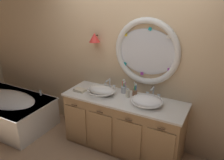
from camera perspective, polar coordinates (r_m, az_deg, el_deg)
The scene contains 12 objects.
ground_plane at distance 3.70m, azimuth -0.20°, elevation -17.54°, with size 14.00×14.00×0.00m, color tan.
back_wall_assembly at distance 3.53m, azimuth 4.55°, elevation 4.81°, with size 6.40×0.26×2.60m.
vanity_counter at distance 3.60m, azimuth 2.81°, elevation -10.52°, with size 1.82×0.65×0.84m.
bathtub at distance 4.60m, azimuth -24.11°, elevation -6.48°, with size 1.58×0.95×0.62m.
sink_basin_left at distance 3.50m, azimuth -2.58°, elevation -2.49°, with size 0.44×0.44×0.13m.
sink_basin_right at distance 3.23m, azimuth 8.59°, elevation -5.09°, with size 0.45×0.45×0.12m.
faucet_set_left at distance 3.69m, azimuth -0.64°, elevation -1.10°, with size 0.21×0.15×0.17m.
faucet_set_right at distance 3.44m, azimuth 10.02°, elevation -3.26°, with size 0.22×0.14×0.18m.
toothbrush_holder_left at distance 3.55m, azimuth 2.92°, elevation -2.25°, with size 0.09×0.09×0.22m.
toothbrush_holder_right at distance 3.47m, azimuth 5.64°, elevation -3.01°, with size 0.08×0.08×0.22m.
soap_dispenser at distance 3.41m, azimuth 3.87°, elevation -3.24°, with size 0.06×0.07×0.15m.
folded_hand_towel at distance 3.65m, azimuth -7.92°, elevation -2.46°, with size 0.19×0.13×0.04m.
Camera 1 is at (1.36, -2.52, 2.35)m, focal length 37.21 mm.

